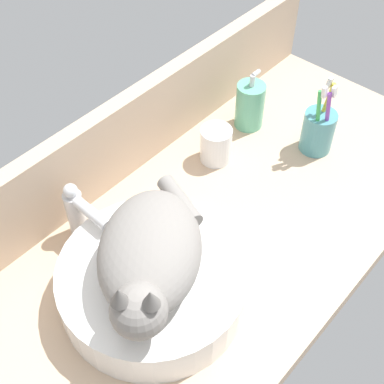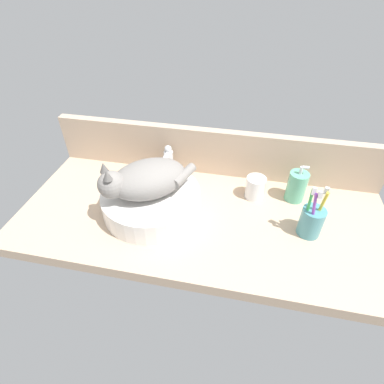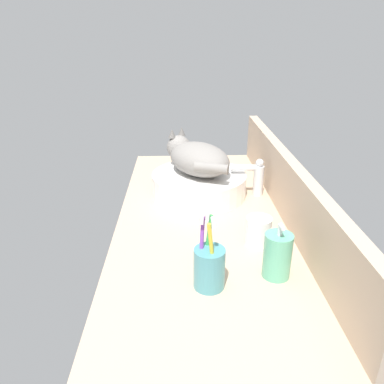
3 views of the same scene
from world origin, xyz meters
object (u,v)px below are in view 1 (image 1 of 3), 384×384
(toothbrush_cup, at_px, (318,130))
(sink_basin, at_px, (153,282))
(cat, at_px, (149,257))
(water_glass, at_px, (216,146))
(faucet, at_px, (78,211))
(soap_dispenser, at_px, (250,105))

(toothbrush_cup, bearing_deg, sink_basin, 179.50)
(cat, xyz_separation_m, toothbrush_cup, (0.54, 0.00, -0.09))
(cat, distance_m, toothbrush_cup, 0.54)
(sink_basin, distance_m, water_glass, 0.38)
(faucet, relative_size, toothbrush_cup, 0.73)
(sink_basin, distance_m, toothbrush_cup, 0.53)
(cat, relative_size, toothbrush_cup, 1.62)
(cat, distance_m, soap_dispenser, 0.53)
(faucet, height_order, soap_dispenser, soap_dispenser)
(cat, distance_m, water_glass, 0.40)
(sink_basin, height_order, toothbrush_cup, toothbrush_cup)
(sink_basin, bearing_deg, toothbrush_cup, -0.50)
(toothbrush_cup, distance_m, water_glass, 0.23)
(toothbrush_cup, relative_size, water_glass, 2.25)
(cat, bearing_deg, toothbrush_cup, 0.45)
(soap_dispenser, relative_size, water_glass, 1.76)
(sink_basin, bearing_deg, cat, -139.85)
(faucet, height_order, toothbrush_cup, toothbrush_cup)
(cat, height_order, water_glass, cat)
(sink_basin, distance_m, soap_dispenser, 0.52)
(cat, xyz_separation_m, water_glass, (0.36, 0.15, -0.10))
(faucet, bearing_deg, toothbrush_cup, -21.58)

